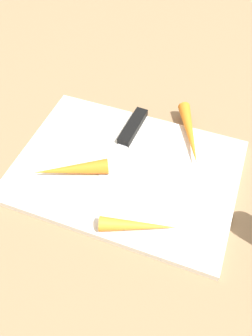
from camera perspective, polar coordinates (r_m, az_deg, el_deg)
The scene contains 6 objects.
ground_plane at distance 0.58m, azimuth 0.00°, elevation -0.74°, with size 1.40×1.40×0.00m, color #8C6D4C.
cutting_board at distance 0.58m, azimuth 0.00°, elevation -0.37°, with size 0.36×0.26×0.01m, color silver.
knife at distance 0.62m, azimuth 0.67°, elevation 5.98°, with size 0.03×0.20×0.01m.
carrot_longest at distance 0.62m, azimuth 10.42°, elevation 5.62°, with size 0.02×0.02×0.14m, color orange.
carrot_shortest at distance 0.50m, azimuth 2.01°, elevation -9.40°, with size 0.02×0.02×0.11m, color orange.
carrot_medium at distance 0.56m, azimuth -9.05°, elevation -0.23°, with size 0.03×0.03×0.12m, color orange.
Camera 1 is at (0.13, -0.33, 0.46)m, focal length 37.24 mm.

